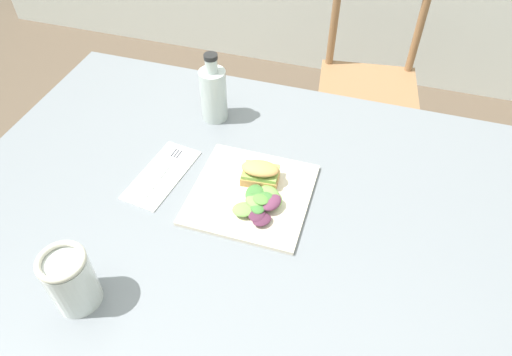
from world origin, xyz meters
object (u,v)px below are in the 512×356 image
object	(u,v)px
fork_on_napkin	(165,169)
bottle_cold_brew	(214,96)
mason_jar_iced_tea	(72,282)
plate_lunch	(251,194)
chair_wooden_far	(368,84)
sandwich_half_front	(260,173)
dining_table	(239,230)

from	to	relation	value
fork_on_napkin	bottle_cold_brew	size ratio (longest dim) A/B	0.94
fork_on_napkin	mason_jar_iced_tea	bearing A→B (deg)	-91.34
plate_lunch	fork_on_napkin	bearing A→B (deg)	175.95
chair_wooden_far	sandwich_half_front	size ratio (longest dim) A/B	9.26
fork_on_napkin	mason_jar_iced_tea	size ratio (longest dim) A/B	1.38
chair_wooden_far	fork_on_napkin	size ratio (longest dim) A/B	4.68
dining_table	mason_jar_iced_tea	size ratio (longest dim) A/B	10.08
chair_wooden_far	bottle_cold_brew	xyz separation A→B (m)	(-0.38, -0.73, 0.36)
plate_lunch	fork_on_napkin	xyz separation A→B (m)	(-0.23, 0.02, 0.00)
dining_table	chair_wooden_far	distance (m)	1.05
sandwich_half_front	fork_on_napkin	bearing A→B (deg)	-173.81
chair_wooden_far	fork_on_napkin	bearing A→B (deg)	-113.76
dining_table	mason_jar_iced_tea	world-z (taller)	mason_jar_iced_tea
plate_lunch	mason_jar_iced_tea	bearing A→B (deg)	-123.64
bottle_cold_brew	mason_jar_iced_tea	size ratio (longest dim) A/B	1.47
chair_wooden_far	bottle_cold_brew	bearing A→B (deg)	-117.71
sandwich_half_front	dining_table	bearing A→B (deg)	-116.55
dining_table	bottle_cold_brew	size ratio (longest dim) A/B	6.86
chair_wooden_far	bottle_cold_brew	distance (m)	0.90
fork_on_napkin	mason_jar_iced_tea	distance (m)	0.38
fork_on_napkin	bottle_cold_brew	distance (m)	0.25
plate_lunch	mason_jar_iced_tea	world-z (taller)	mason_jar_iced_tea
bottle_cold_brew	fork_on_napkin	bearing A→B (deg)	-100.26
dining_table	fork_on_napkin	distance (m)	0.24
plate_lunch	sandwich_half_front	bearing A→B (deg)	77.00
dining_table	bottle_cold_brew	xyz separation A→B (m)	(-0.16, 0.28, 0.18)
dining_table	mason_jar_iced_tea	distance (m)	0.43
chair_wooden_far	plate_lunch	distance (m)	1.05
sandwich_half_front	mason_jar_iced_tea	distance (m)	0.47
dining_table	fork_on_napkin	bearing A→B (deg)	168.18
sandwich_half_front	bottle_cold_brew	size ratio (longest dim) A/B	0.47
chair_wooden_far	sandwich_half_front	xyz separation A→B (m)	(-0.19, -0.94, 0.33)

